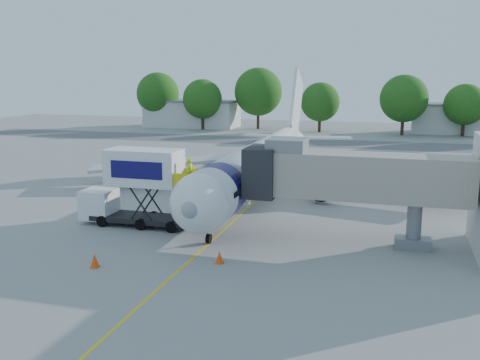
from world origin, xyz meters
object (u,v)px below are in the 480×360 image
(jet_bridge, at_px, (342,176))
(catering_hiloader, at_px, (136,187))
(aircraft, at_px, (261,164))
(ground_tug, at_px, (206,271))

(jet_bridge, relative_size, catering_hiloader, 1.62)
(jet_bridge, bearing_deg, aircraft, 125.70)
(aircraft, relative_size, catering_hiloader, 4.40)
(aircraft, relative_size, ground_tug, 9.68)
(jet_bridge, distance_m, catering_hiloader, 14.34)
(aircraft, bearing_deg, catering_hiloader, -119.36)
(jet_bridge, bearing_deg, catering_hiloader, -179.99)
(aircraft, distance_m, ground_tug, 20.47)
(aircraft, distance_m, catering_hiloader, 12.76)
(aircraft, height_order, jet_bridge, aircraft)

